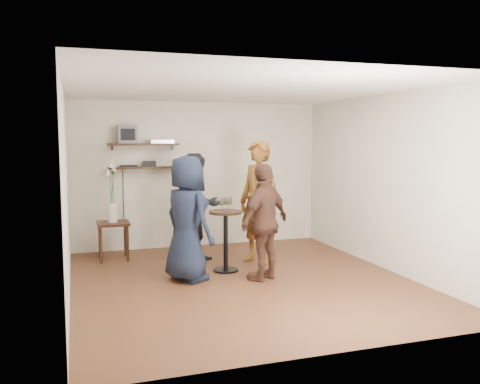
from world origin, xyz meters
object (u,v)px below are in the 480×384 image
at_px(dvd_deck, 162,142).
at_px(drinks_table, 226,233).
at_px(crt_monitor, 127,134).
at_px(person_brown, 265,222).
at_px(side_table, 113,228).
at_px(person_navy, 187,219).
at_px(person_plaid, 258,202).
at_px(radio, 149,164).
at_px(person_dark, 198,208).

relative_size(dvd_deck, drinks_table, 0.45).
distance_m(crt_monitor, person_brown, 3.11).
bearing_deg(dvd_deck, side_table, -148.92).
bearing_deg(person_navy, person_brown, -131.76).
xyz_separation_m(crt_monitor, person_plaid, (1.84, -1.45, -1.06)).
bearing_deg(crt_monitor, dvd_deck, 0.00).
bearing_deg(radio, person_brown, -62.67).
distance_m(person_dark, person_brown, 1.42).
bearing_deg(drinks_table, person_plaid, 27.92).
bearing_deg(drinks_table, radio, 115.47).
xyz_separation_m(side_table, person_brown, (1.90, -1.84, 0.30)).
relative_size(radio, side_table, 0.36).
relative_size(dvd_deck, person_navy, 0.23).
bearing_deg(person_dark, radio, 96.39).
height_order(person_plaid, person_brown, person_plaid).
xyz_separation_m(person_dark, person_navy, (-0.38, -0.98, 0.00)).
xyz_separation_m(radio, drinks_table, (0.85, -1.78, -0.94)).
height_order(side_table, person_dark, person_dark).
bearing_deg(crt_monitor, drinks_table, -55.76).
xyz_separation_m(radio, person_plaid, (1.48, -1.45, -0.56)).
height_order(crt_monitor, dvd_deck, crt_monitor).
bearing_deg(person_navy, side_table, 3.42).
distance_m(dvd_deck, person_navy, 2.33).
height_order(dvd_deck, person_plaid, dvd_deck).
relative_size(side_table, person_plaid, 0.32).
distance_m(radio, side_table, 1.32).
height_order(side_table, person_navy, person_navy).
relative_size(crt_monitor, side_table, 0.52).
bearing_deg(person_brown, side_table, -76.59).
distance_m(drinks_table, person_navy, 0.77).
distance_m(dvd_deck, side_table, 1.73).
bearing_deg(person_dark, side_table, 133.98).
xyz_separation_m(crt_monitor, drinks_table, (1.21, -1.78, -1.44)).
bearing_deg(side_table, person_plaid, -22.89).
xyz_separation_m(person_navy, person_brown, (1.02, -0.29, -0.05)).
bearing_deg(dvd_deck, crt_monitor, 180.00).
xyz_separation_m(crt_monitor, person_navy, (0.57, -2.09, -1.16)).
distance_m(drinks_table, person_brown, 0.75).
xyz_separation_m(dvd_deck, side_table, (-0.89, -0.54, -1.39)).
relative_size(person_plaid, person_brown, 1.19).
bearing_deg(side_table, dvd_deck, 31.08).
relative_size(drinks_table, person_dark, 0.52).
bearing_deg(drinks_table, person_dark, 111.39).
distance_m(person_plaid, person_brown, 0.98).
bearing_deg(person_brown, person_dark, -95.55).
xyz_separation_m(radio, person_brown, (1.23, -2.38, -0.71)).
xyz_separation_m(drinks_table, person_dark, (-0.26, 0.66, 0.29)).
height_order(radio, side_table, radio).
height_order(dvd_deck, side_table, dvd_deck).
relative_size(radio, person_dark, 0.13).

